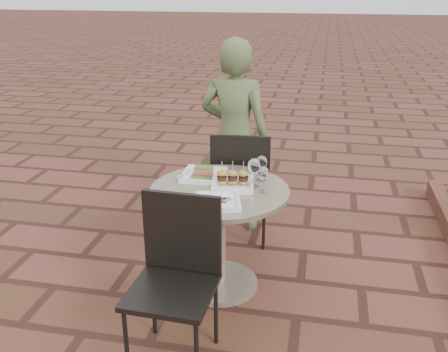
% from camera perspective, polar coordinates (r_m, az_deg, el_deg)
% --- Properties ---
extents(ground, '(60.00, 60.00, 0.00)m').
position_cam_1_polar(ground, '(3.67, 2.11, -11.17)').
color(ground, brown).
rests_on(ground, ground).
extents(cafe_table, '(0.90, 0.90, 0.73)m').
position_cam_1_polar(cafe_table, '(3.31, -0.51, -5.39)').
color(cafe_table, gray).
rests_on(cafe_table, ground).
extents(chair_far, '(0.49, 0.49, 0.93)m').
position_cam_1_polar(chair_far, '(3.84, 1.90, -0.37)').
color(chair_far, black).
rests_on(chair_far, ground).
extents(chair_near, '(0.46, 0.46, 0.93)m').
position_cam_1_polar(chair_near, '(2.73, -5.42, -10.18)').
color(chair_near, black).
rests_on(chair_near, ground).
extents(diner, '(0.62, 0.45, 1.58)m').
position_cam_1_polar(diner, '(4.07, 1.23, 4.57)').
color(diner, '#4C5C32').
rests_on(diner, ground).
extents(plate_salmon, '(0.29, 0.29, 0.08)m').
position_cam_1_polar(plate_salmon, '(3.38, -2.34, 0.19)').
color(plate_salmon, white).
rests_on(plate_salmon, cafe_table).
extents(plate_sliders, '(0.31, 0.31, 0.17)m').
position_cam_1_polar(plate_sliders, '(3.23, 0.98, -0.55)').
color(plate_sliders, white).
rests_on(plate_sliders, cafe_table).
extents(plate_tuna, '(0.32, 0.32, 0.03)m').
position_cam_1_polar(plate_tuna, '(2.98, -0.70, -2.93)').
color(plate_tuna, white).
rests_on(plate_tuna, cafe_table).
extents(wine_glass_right, '(0.07, 0.07, 0.17)m').
position_cam_1_polar(wine_glass_right, '(3.13, 4.53, 0.24)').
color(wine_glass_right, white).
rests_on(wine_glass_right, cafe_table).
extents(wine_glass_mid, '(0.08, 0.08, 0.19)m').
position_cam_1_polar(wine_glass_mid, '(3.19, 3.44, 1.05)').
color(wine_glass_mid, white).
rests_on(wine_glass_mid, cafe_table).
extents(wine_glass_far, '(0.07, 0.07, 0.17)m').
position_cam_1_polar(wine_glass_far, '(3.30, 4.31, 1.49)').
color(wine_glass_far, white).
rests_on(wine_glass_far, cafe_table).
extents(steel_ramekin, '(0.06, 0.06, 0.04)m').
position_cam_1_polar(steel_ramekin, '(3.31, -5.02, -0.34)').
color(steel_ramekin, silver).
rests_on(steel_ramekin, cafe_table).
extents(cutlery_set, '(0.09, 0.19, 0.00)m').
position_cam_1_polar(cutlery_set, '(2.99, 2.72, -3.18)').
color(cutlery_set, silver).
rests_on(cutlery_set, cafe_table).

